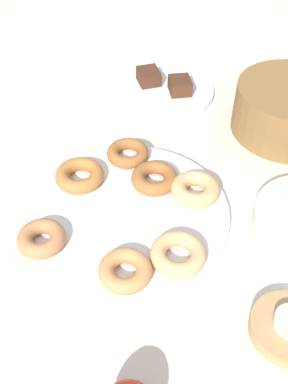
# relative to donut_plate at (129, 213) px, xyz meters

# --- Properties ---
(ground_plane) EXTENTS (2.40, 2.40, 0.00)m
(ground_plane) POSITION_rel_donut_plate_xyz_m (0.00, 0.00, -0.01)
(ground_plane) COLOR beige
(donut_plate) EXTENTS (0.35, 0.35, 0.02)m
(donut_plate) POSITION_rel_donut_plate_xyz_m (0.00, 0.00, 0.00)
(donut_plate) COLOR silver
(donut_plate) RESTS_ON ground_plane
(donut_0) EXTENTS (0.10, 0.10, 0.03)m
(donut_0) POSITION_rel_donut_plate_xyz_m (-0.10, -0.05, 0.02)
(donut_0) COLOR #AD6B33
(donut_0) RESTS_ON donut_plate
(donut_1) EXTENTS (0.11, 0.11, 0.03)m
(donut_1) POSITION_rel_donut_plate_xyz_m (0.13, 0.03, 0.02)
(donut_1) COLOR tan
(donut_1) RESTS_ON donut_plate
(donut_2) EXTENTS (0.12, 0.12, 0.03)m
(donut_2) POSITION_rel_donut_plate_xyz_m (0.13, -0.06, 0.02)
(donut_2) COLOR #C6844C
(donut_2) RESTS_ON donut_plate
(donut_3) EXTENTS (0.10, 0.10, 0.02)m
(donut_3) POSITION_rel_donut_plate_xyz_m (-0.13, 0.05, 0.02)
(donut_3) COLOR #995B2D
(donut_3) RESTS_ON donut_plate
(donut_4) EXTENTS (0.12, 0.12, 0.03)m
(donut_4) POSITION_rel_donut_plate_xyz_m (0.02, 0.12, 0.02)
(donut_4) COLOR tan
(donut_4) RESTS_ON donut_plate
(donut_5) EXTENTS (0.11, 0.11, 0.03)m
(donut_5) POSITION_rel_donut_plate_xyz_m (0.01, -0.16, 0.02)
(donut_5) COLOR #B27547
(donut_5) RESTS_ON donut_plate
(donut_6) EXTENTS (0.11, 0.11, 0.03)m
(donut_6) POSITION_rel_donut_plate_xyz_m (-0.04, 0.07, 0.02)
(donut_6) COLOR #995B2D
(donut_6) RESTS_ON donut_plate
(cake_plate) EXTENTS (0.25, 0.25, 0.01)m
(cake_plate) POSITION_rel_donut_plate_xyz_m (-0.34, 0.23, -0.00)
(cake_plate) COLOR silver
(cake_plate) RESTS_ON ground_plane
(brownie_near) EXTENTS (0.06, 0.06, 0.03)m
(brownie_near) POSITION_rel_donut_plate_xyz_m (-0.37, 0.21, 0.02)
(brownie_near) COLOR #472819
(brownie_near) RESTS_ON cake_plate
(brownie_far) EXTENTS (0.07, 0.06, 0.03)m
(brownie_far) POSITION_rel_donut_plate_xyz_m (-0.31, 0.26, 0.02)
(brownie_far) COLOR #472819
(brownie_far) RESTS_ON cake_plate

